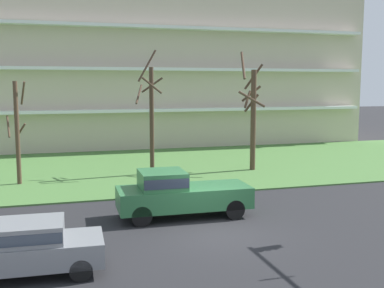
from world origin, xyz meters
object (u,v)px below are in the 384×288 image
at_px(tree_center, 151,115).
at_px(tree_right, 252,113).
at_px(tree_left, 17,132).
at_px(pickup_green_near_left, 178,193).
at_px(sedan_gray_center_left, 24,246).

height_order(tree_center, tree_right, tree_center).
relative_size(tree_left, tree_right, 0.75).
relative_size(tree_right, pickup_green_near_left, 1.36).
bearing_deg(tree_center, pickup_green_near_left, -94.28).
xyz_separation_m(tree_center, pickup_green_near_left, (-0.68, -9.09, -2.60)).
distance_m(tree_left, tree_right, 13.70).
bearing_deg(tree_center, tree_right, -3.54).
relative_size(tree_right, sedan_gray_center_left, 1.66).
xyz_separation_m(tree_left, sedan_gray_center_left, (1.04, -12.76, -2.03)).
height_order(tree_right, sedan_gray_center_left, tree_right).
bearing_deg(tree_right, sedan_gray_center_left, -133.74).
xyz_separation_m(tree_center, sedan_gray_center_left, (-6.34, -13.59, -2.74)).
xyz_separation_m(tree_right, pickup_green_near_left, (-6.97, -8.70, -2.62)).
bearing_deg(pickup_green_near_left, tree_left, -49.73).
height_order(pickup_green_near_left, sedan_gray_center_left, pickup_green_near_left).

